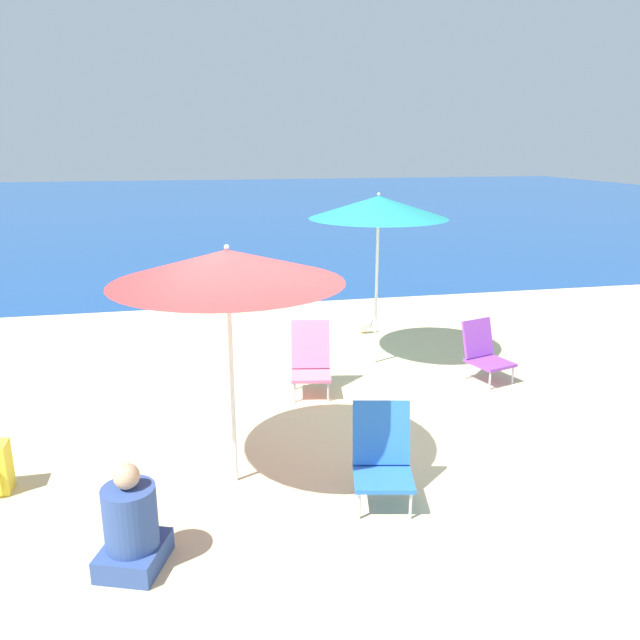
% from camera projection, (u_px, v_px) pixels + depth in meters
% --- Properties ---
extents(ground_plane, '(60.00, 60.00, 0.00)m').
position_uv_depth(ground_plane, '(298.00, 453.00, 5.79)').
color(ground_plane, beige).
extents(sea_water, '(60.00, 40.00, 0.01)m').
position_uv_depth(sea_water, '(205.00, 203.00, 29.89)').
color(sea_water, '#19478C').
rests_on(sea_water, ground).
extents(beach_umbrella_teal, '(1.73, 1.73, 2.19)m').
position_uv_depth(beach_umbrella_teal, '(378.00, 207.00, 7.64)').
color(beach_umbrella_teal, white).
rests_on(beach_umbrella_teal, ground).
extents(beach_umbrella_red, '(1.84, 1.84, 2.03)m').
position_uv_depth(beach_umbrella_red, '(227.00, 267.00, 4.82)').
color(beach_umbrella_red, white).
rests_on(beach_umbrella_red, ground).
extents(beach_chair_blue, '(0.56, 0.62, 0.77)m').
position_uv_depth(beach_chair_blue, '(382.00, 454.00, 4.97)').
color(beach_chair_blue, silver).
rests_on(beach_chair_blue, ground).
extents(beach_chair_pink, '(0.53, 0.60, 0.82)m').
position_uv_depth(beach_chair_pink, '(311.00, 358.00, 7.12)').
color(beach_chair_pink, silver).
rests_on(beach_chair_pink, ground).
extents(beach_chair_purple, '(0.57, 0.65, 0.71)m').
position_uv_depth(beach_chair_purple, '(484.00, 351.00, 7.53)').
color(beach_chair_purple, silver).
rests_on(beach_chair_purple, ground).
extents(person_seated_near, '(0.53, 0.57, 0.76)m').
position_uv_depth(person_seated_near, '(131.00, 527.00, 4.17)').
color(person_seated_near, '#334C8C').
rests_on(person_seated_near, ground).
extents(seagull, '(0.27, 0.11, 0.23)m').
position_uv_depth(seagull, '(365.00, 325.00, 9.38)').
color(seagull, gold).
rests_on(seagull, ground).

